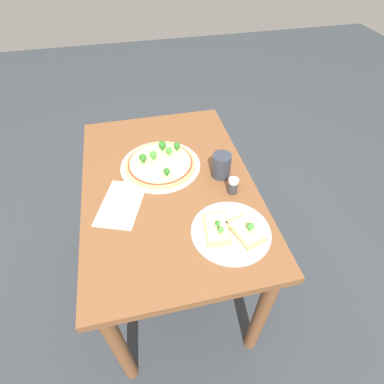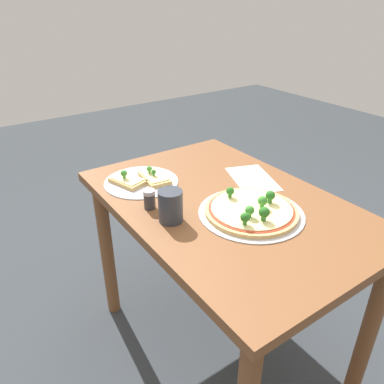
{
  "view_description": "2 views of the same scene",
  "coord_description": "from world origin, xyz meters",
  "px_view_note": "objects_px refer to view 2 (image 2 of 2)",
  "views": [
    {
      "loc": [
        -0.93,
        0.1,
        1.67
      ],
      "look_at": [
        -0.1,
        -0.08,
        0.79
      ],
      "focal_mm": 28.0,
      "sensor_mm": 36.0,
      "label": 1
    },
    {
      "loc": [
        0.91,
        -0.78,
        1.44
      ],
      "look_at": [
        -0.1,
        -0.08,
        0.79
      ],
      "focal_mm": 35.0,
      "sensor_mm": 36.0,
      "label": 2
    }
  ],
  "objects_px": {
    "drinking_cup": "(171,206)",
    "pizza_tray_whole": "(252,210)",
    "pizza_tray_slice": "(141,180)",
    "dining_table": "(224,228)",
    "condiment_shaker": "(149,199)"
  },
  "relations": [
    {
      "from": "drinking_cup",
      "to": "pizza_tray_whole",
      "type": "bearing_deg",
      "value": 63.84
    },
    {
      "from": "pizza_tray_slice",
      "to": "drinking_cup",
      "type": "xyz_separation_m",
      "value": [
        0.31,
        -0.05,
        0.05
      ]
    },
    {
      "from": "pizza_tray_whole",
      "to": "dining_table",
      "type": "bearing_deg",
      "value": -173.55
    },
    {
      "from": "pizza_tray_slice",
      "to": "pizza_tray_whole",
      "type": "bearing_deg",
      "value": 24.45
    },
    {
      "from": "pizza_tray_whole",
      "to": "pizza_tray_slice",
      "type": "distance_m",
      "value": 0.48
    },
    {
      "from": "dining_table",
      "to": "pizza_tray_slice",
      "type": "distance_m",
      "value": 0.38
    },
    {
      "from": "drinking_cup",
      "to": "condiment_shaker",
      "type": "relative_size",
      "value": 1.56
    },
    {
      "from": "pizza_tray_whole",
      "to": "pizza_tray_slice",
      "type": "xyz_separation_m",
      "value": [
        -0.43,
        -0.2,
        -0.0
      ]
    },
    {
      "from": "pizza_tray_whole",
      "to": "pizza_tray_slice",
      "type": "bearing_deg",
      "value": -155.55
    },
    {
      "from": "pizza_tray_whole",
      "to": "drinking_cup",
      "type": "relative_size",
      "value": 3.3
    },
    {
      "from": "pizza_tray_whole",
      "to": "pizza_tray_slice",
      "type": "height_order",
      "value": "pizza_tray_whole"
    },
    {
      "from": "dining_table",
      "to": "pizza_tray_whole",
      "type": "xyz_separation_m",
      "value": [
        0.12,
        0.01,
        0.14
      ]
    },
    {
      "from": "dining_table",
      "to": "condiment_shaker",
      "type": "bearing_deg",
      "value": -113.82
    },
    {
      "from": "drinking_cup",
      "to": "pizza_tray_slice",
      "type": "bearing_deg",
      "value": 170.33
    },
    {
      "from": "pizza_tray_whole",
      "to": "condiment_shaker",
      "type": "height_order",
      "value": "pizza_tray_whole"
    }
  ]
}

